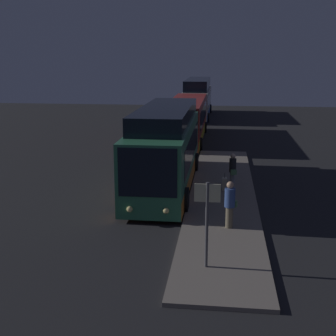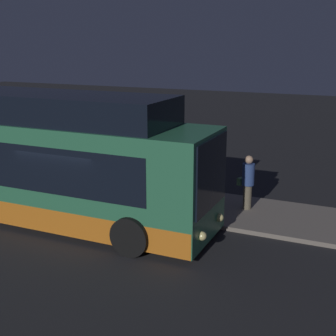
{
  "view_description": "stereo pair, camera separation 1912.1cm",
  "coord_description": "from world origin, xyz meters",
  "px_view_note": "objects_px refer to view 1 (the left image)",
  "views": [
    {
      "loc": [
        20.91,
        3.06,
        6.43
      ],
      "look_at": [
        2.57,
        0.87,
        1.94
      ],
      "focal_mm": 50.0,
      "sensor_mm": 36.0,
      "label": 1
    },
    {
      "loc": [
        7.84,
        -10.86,
        5.44
      ],
      "look_at": [
        2.57,
        0.87,
        1.94
      ],
      "focal_mm": 50.0,
      "sensor_mm": 36.0,
      "label": 2
    }
  ],
  "objects_px": {
    "passenger_boarding": "(233,169)",
    "suitcase": "(224,184)",
    "sign_post": "(207,213)",
    "passenger_waiting": "(230,203)",
    "bus_second": "(187,120)",
    "bus_third": "(197,100)",
    "bus_lead": "(166,151)"
  },
  "relations": [
    {
      "from": "bus_third",
      "to": "passenger_waiting",
      "type": "distance_m",
      "value": 33.17
    },
    {
      "from": "bus_lead",
      "to": "sign_post",
      "type": "xyz_separation_m",
      "value": [
        9.15,
        2.38,
        0.05
      ]
    },
    {
      "from": "suitcase",
      "to": "bus_third",
      "type": "bearing_deg",
      "value": -174.03
    },
    {
      "from": "suitcase",
      "to": "sign_post",
      "type": "xyz_separation_m",
      "value": [
        8.5,
        -0.54,
        1.44
      ]
    },
    {
      "from": "passenger_boarding",
      "to": "sign_post",
      "type": "height_order",
      "value": "sign_post"
    },
    {
      "from": "bus_lead",
      "to": "passenger_waiting",
      "type": "height_order",
      "value": "bus_lead"
    },
    {
      "from": "bus_third",
      "to": "passenger_boarding",
      "type": "xyz_separation_m",
      "value": [
        27.51,
        3.3,
        -0.69
      ]
    },
    {
      "from": "sign_post",
      "to": "bus_second",
      "type": "bearing_deg",
      "value": -173.94
    },
    {
      "from": "bus_third",
      "to": "sign_post",
      "type": "bearing_deg",
      "value": 3.74
    },
    {
      "from": "passenger_waiting",
      "to": "suitcase",
      "type": "relative_size",
      "value": 2.18
    },
    {
      "from": "bus_lead",
      "to": "suitcase",
      "type": "relative_size",
      "value": 13.41
    },
    {
      "from": "bus_lead",
      "to": "bus_second",
      "type": "bearing_deg",
      "value": -180.0
    },
    {
      "from": "passenger_boarding",
      "to": "bus_second",
      "type": "bearing_deg",
      "value": -86.39
    },
    {
      "from": "passenger_waiting",
      "to": "passenger_boarding",
      "type": "bearing_deg",
      "value": 116.42
    },
    {
      "from": "bus_third",
      "to": "sign_post",
      "type": "distance_m",
      "value": 36.54
    },
    {
      "from": "passenger_boarding",
      "to": "suitcase",
      "type": "xyz_separation_m",
      "value": [
        0.46,
        -0.38,
        -0.62
      ]
    },
    {
      "from": "bus_lead",
      "to": "sign_post",
      "type": "distance_m",
      "value": 9.45
    },
    {
      "from": "bus_second",
      "to": "suitcase",
      "type": "relative_size",
      "value": 14.7
    },
    {
      "from": "bus_lead",
      "to": "passenger_waiting",
      "type": "distance_m",
      "value": 6.53
    },
    {
      "from": "suitcase",
      "to": "sign_post",
      "type": "distance_m",
      "value": 8.64
    },
    {
      "from": "passenger_waiting",
      "to": "suitcase",
      "type": "xyz_separation_m",
      "value": [
        -5.05,
        -0.19,
        -0.67
      ]
    },
    {
      "from": "passenger_boarding",
      "to": "suitcase",
      "type": "height_order",
      "value": "passenger_boarding"
    },
    {
      "from": "passenger_boarding",
      "to": "suitcase",
      "type": "distance_m",
      "value": 0.86
    },
    {
      "from": "bus_lead",
      "to": "bus_second",
      "type": "height_order",
      "value": "bus_lead"
    },
    {
      "from": "bus_lead",
      "to": "passenger_waiting",
      "type": "bearing_deg",
      "value": 28.62
    },
    {
      "from": "bus_second",
      "to": "suitcase",
      "type": "height_order",
      "value": "bus_second"
    },
    {
      "from": "sign_post",
      "to": "passenger_waiting",
      "type": "bearing_deg",
      "value": 168.06
    },
    {
      "from": "passenger_boarding",
      "to": "sign_post",
      "type": "distance_m",
      "value": 9.04
    },
    {
      "from": "bus_second",
      "to": "passenger_waiting",
      "type": "xyz_separation_m",
      "value": [
        18.97,
        3.11,
        -0.44
      ]
    },
    {
      "from": "bus_second",
      "to": "passenger_waiting",
      "type": "distance_m",
      "value": 19.23
    },
    {
      "from": "bus_second",
      "to": "bus_third",
      "type": "relative_size",
      "value": 0.97
    },
    {
      "from": "bus_second",
      "to": "passenger_boarding",
      "type": "xyz_separation_m",
      "value": [
        13.46,
        3.3,
        -0.49
      ]
    }
  ]
}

